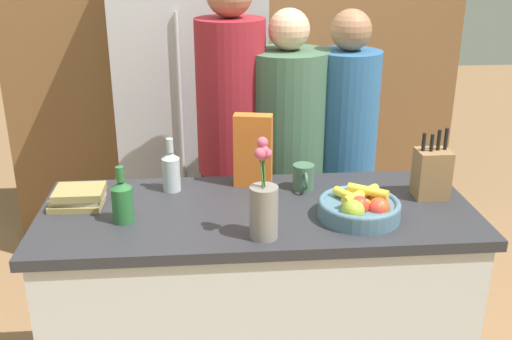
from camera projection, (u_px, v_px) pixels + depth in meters
kitchen_island at (258, 314)px, 2.39m from camera, size 1.61×0.66×0.93m
back_wall_wood at (234, 38)px, 3.63m from camera, size 2.81×0.12×2.60m
refrigerator at (194, 114)px, 3.41m from camera, size 0.80×0.63×1.86m
fruit_bowl at (361, 207)px, 2.12m from camera, size 0.29×0.29×0.12m
knife_block at (432, 173)px, 2.28m from camera, size 0.12×0.11×0.27m
flower_vase at (263, 205)px, 1.96m from camera, size 0.09×0.09×0.35m
cereal_box at (252, 151)px, 2.37m from camera, size 0.16×0.09×0.30m
coffee_mug at (304, 177)px, 2.37m from camera, size 0.08×0.12×0.10m
book_stack at (78, 198)px, 2.22m from camera, size 0.20×0.16×0.07m
bottle_oil at (171, 170)px, 2.34m from camera, size 0.07×0.07×0.22m
bottle_vinegar at (122, 200)px, 2.09m from camera, size 0.08×0.08×0.21m
person_at_sink at (232, 139)px, 2.80m from camera, size 0.32×0.32×1.75m
person_in_blue at (287, 160)px, 2.85m from camera, size 0.38×0.38×1.59m
person_in_red_tee at (344, 156)px, 2.85m from camera, size 0.30×0.30×1.58m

